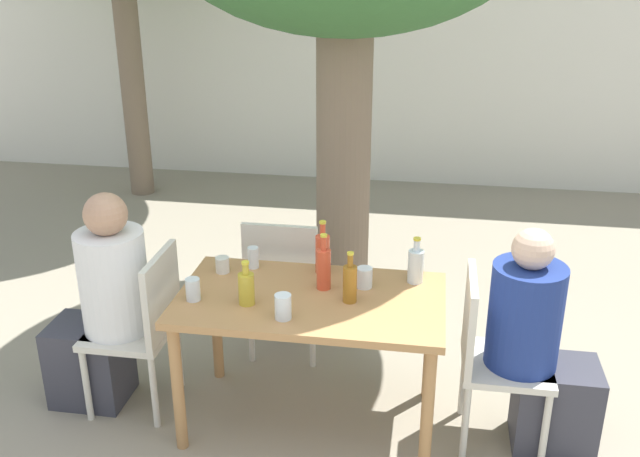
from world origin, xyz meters
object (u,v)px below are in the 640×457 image
(soda_bottle_3, at_px, (323,253))
(drinking_glass_0, at_px, (364,277))
(amber_bottle_0, at_px, (350,283))
(soda_bottle_2, at_px, (324,268))
(patio_chair_0, at_px, (144,321))
(person_seated_0, at_px, (103,312))
(drinking_glass_4, at_px, (193,289))
(dining_table_front, at_px, (311,313))
(patio_chair_1, at_px, (490,350))
(drinking_glass_1, at_px, (283,307))
(person_seated_1, at_px, (539,353))
(patio_chair_2, at_px, (284,279))
(drinking_glass_3, at_px, (222,265))
(water_bottle_1, at_px, (416,265))
(drinking_glass_2, at_px, (253,257))
(oil_cruet_4, at_px, (246,288))

(soda_bottle_3, relative_size, drinking_glass_0, 2.75)
(amber_bottle_0, height_order, soda_bottle_2, soda_bottle_2)
(patio_chair_0, xyz_separation_m, soda_bottle_2, (0.96, 0.10, 0.34))
(amber_bottle_0, bearing_deg, person_seated_0, 179.13)
(person_seated_0, relative_size, drinking_glass_4, 10.77)
(dining_table_front, height_order, soda_bottle_2, soda_bottle_2)
(dining_table_front, height_order, patio_chair_1, patio_chair_1)
(patio_chair_0, relative_size, drinking_glass_1, 7.39)
(person_seated_1, xyz_separation_m, drinking_glass_4, (-1.72, -0.13, 0.28))
(drinking_glass_1, bearing_deg, amber_bottle_0, 37.23)
(drinking_glass_1, distance_m, drinking_glass_4, 0.50)
(patio_chair_2, relative_size, drinking_glass_3, 10.67)
(water_bottle_1, distance_m, drinking_glass_4, 1.15)
(drinking_glass_3, bearing_deg, patio_chair_1, -8.14)
(person_seated_0, xyz_separation_m, drinking_glass_1, (1.05, -0.24, 0.25))
(patio_chair_0, relative_size, soda_bottle_3, 3.10)
(dining_table_front, relative_size, person_seated_0, 1.09)
(drinking_glass_0, height_order, drinking_glass_4, drinking_glass_4)
(drinking_glass_3, bearing_deg, person_seated_0, -161.80)
(drinking_glass_0, relative_size, drinking_glass_1, 0.87)
(dining_table_front, xyz_separation_m, patio_chair_2, (-0.27, 0.62, -0.13))
(soda_bottle_2, height_order, drinking_glass_1, soda_bottle_2)
(person_seated_0, bearing_deg, person_seated_1, 90.00)
(patio_chair_2, relative_size, soda_bottle_3, 3.10)
(patio_chair_1, xyz_separation_m, amber_bottle_0, (-0.71, -0.02, 0.33))
(patio_chair_0, distance_m, amber_bottle_0, 1.16)
(patio_chair_0, distance_m, drinking_glass_4, 0.46)
(drinking_glass_2, bearing_deg, dining_table_front, -38.02)
(person_seated_1, relative_size, soda_bottle_2, 3.94)
(drinking_glass_0, bearing_deg, water_bottle_1, 21.77)
(patio_chair_1, xyz_separation_m, drinking_glass_3, (-1.43, 0.20, 0.27))
(person_seated_0, relative_size, soda_bottle_3, 4.20)
(person_seated_1, bearing_deg, drinking_glass_1, 101.07)
(patio_chair_2, height_order, person_seated_1, person_seated_1)
(soda_bottle_3, bearing_deg, dining_table_front, -93.11)
(person_seated_1, bearing_deg, drinking_glass_3, 83.00)
(amber_bottle_0, distance_m, drinking_glass_3, 0.76)
(drinking_glass_4, bearing_deg, amber_bottle_0, 8.03)
(patio_chair_1, bearing_deg, person_seated_0, 90.00)
(patio_chair_1, height_order, amber_bottle_0, amber_bottle_0)
(drinking_glass_3, bearing_deg, dining_table_front, -21.48)
(person_seated_0, height_order, drinking_glass_3, person_seated_0)
(person_seated_1, relative_size, drinking_glass_4, 10.29)
(soda_bottle_2, relative_size, drinking_glass_1, 2.42)
(person_seated_0, bearing_deg, soda_bottle_3, 104.10)
(patio_chair_1, distance_m, amber_bottle_0, 0.78)
(patio_chair_2, xyz_separation_m, amber_bottle_0, (0.47, -0.64, 0.33))
(patio_chair_0, relative_size, oil_cruet_4, 4.02)
(soda_bottle_2, bearing_deg, water_bottle_1, 17.94)
(dining_table_front, xyz_separation_m, drinking_glass_1, (-0.09, -0.24, 0.16))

